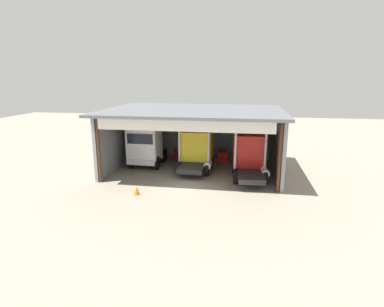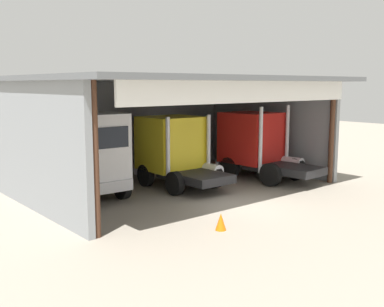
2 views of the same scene
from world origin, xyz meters
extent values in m
plane|color=gray|center=(0.00, 0.00, 0.00)|extent=(80.00, 80.00, 0.00)
cube|color=gray|center=(0.00, 8.63, 2.40)|extent=(12.93, 0.24, 4.79)
cube|color=gray|center=(-6.46, 4.31, 2.40)|extent=(0.24, 8.63, 4.79)
cube|color=gray|center=(6.46, 4.31, 2.40)|extent=(0.24, 8.63, 4.79)
cube|color=slate|center=(0.00, 3.74, 4.89)|extent=(13.53, 9.78, 0.20)
cylinder|color=#4C2D1E|center=(-6.21, 0.15, 2.40)|extent=(0.24, 0.24, 4.79)
cylinder|color=#4C2D1E|center=(6.21, 0.15, 2.40)|extent=(0.24, 0.24, 4.79)
cube|color=white|center=(0.00, -0.46, 4.44)|extent=(11.63, 0.12, 0.90)
cube|color=white|center=(-4.17, 4.22, 2.18)|extent=(2.53, 2.07, 2.70)
cube|color=black|center=(-4.20, 3.20, 2.65)|extent=(2.11, 0.12, 0.81)
cube|color=silver|center=(-4.20, 3.17, 0.72)|extent=(2.36, 0.22, 0.44)
cube|color=#232326|center=(-4.12, 6.04, 0.75)|extent=(1.95, 3.37, 0.36)
cylinder|color=silver|center=(-3.03, 5.34, 1.88)|extent=(0.18, 0.18, 2.62)
cylinder|color=silver|center=(-5.26, 5.40, 1.88)|extent=(0.18, 0.18, 2.62)
cylinder|color=silver|center=(-5.25, 5.77, 0.87)|extent=(0.59, 1.21, 0.56)
cylinder|color=black|center=(-3.09, 3.79, 0.57)|extent=(0.33, 1.16, 1.15)
cylinder|color=black|center=(-5.27, 3.85, 0.57)|extent=(0.33, 1.16, 1.15)
cylinder|color=black|center=(-3.04, 6.01, 0.57)|extent=(0.33, 1.16, 1.15)
cylinder|color=black|center=(-5.21, 6.07, 0.57)|extent=(0.33, 1.16, 1.15)
cube|color=yellow|center=(0.11, 4.66, 1.98)|extent=(2.59, 2.41, 2.44)
cube|color=black|center=(0.14, 5.86, 2.41)|extent=(2.17, 0.10, 0.73)
cube|color=silver|center=(0.14, 5.89, 0.66)|extent=(2.42, 0.20, 0.44)
cube|color=#232326|center=(0.08, 2.89, 0.69)|extent=(1.97, 3.25, 0.36)
cylinder|color=silver|center=(-1.06, 3.36, 1.90)|extent=(0.18, 0.18, 2.80)
cylinder|color=silver|center=(1.23, 3.31, 1.90)|extent=(0.18, 0.18, 2.80)
cylinder|color=silver|center=(1.23, 3.17, 0.81)|extent=(0.58, 1.21, 0.56)
cylinder|color=black|center=(-1.00, 5.16, 0.51)|extent=(0.32, 1.02, 1.01)
cylinder|color=black|center=(1.25, 5.12, 0.51)|extent=(0.32, 1.02, 1.01)
cylinder|color=black|center=(-1.04, 2.91, 0.51)|extent=(0.32, 1.02, 1.01)
cylinder|color=black|center=(1.20, 2.87, 0.51)|extent=(0.32, 1.02, 1.01)
cube|color=red|center=(4.29, 3.50, 2.04)|extent=(2.52, 2.67, 2.49)
cube|color=black|center=(4.21, 4.78, 2.47)|extent=(2.00, 0.19, 0.75)
cube|color=silver|center=(4.21, 4.81, 0.69)|extent=(2.25, 0.30, 0.44)
cube|color=#232326|center=(4.42, 1.50, 0.72)|extent=(2.00, 3.74, 0.36)
cylinder|color=silver|center=(3.32, 2.02, 2.09)|extent=(0.18, 0.18, 3.10)
cylinder|color=silver|center=(5.44, 2.16, 2.09)|extent=(0.18, 0.18, 3.10)
cylinder|color=silver|center=(5.46, 1.87, 0.84)|extent=(0.64, 1.23, 0.56)
cylinder|color=black|center=(3.23, 3.94, 0.54)|extent=(0.37, 1.10, 1.08)
cylinder|color=black|center=(5.29, 4.07, 0.54)|extent=(0.37, 1.10, 1.08)
cylinder|color=black|center=(3.39, 1.44, 0.54)|extent=(0.37, 1.10, 1.08)
cylinder|color=black|center=(5.45, 1.57, 0.54)|extent=(0.37, 1.10, 1.08)
cylinder|color=#B21E19|center=(-2.19, 7.44, 0.44)|extent=(0.58, 0.58, 0.87)
cube|color=red|center=(2.14, 6.79, 0.50)|extent=(0.90, 0.60, 1.00)
cone|color=orange|center=(-2.82, -1.79, 0.28)|extent=(0.36, 0.36, 0.56)
camera|label=1|loc=(3.78, -19.86, 7.45)|focal=29.12mm
camera|label=2|loc=(-12.72, -12.15, 4.66)|focal=43.00mm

